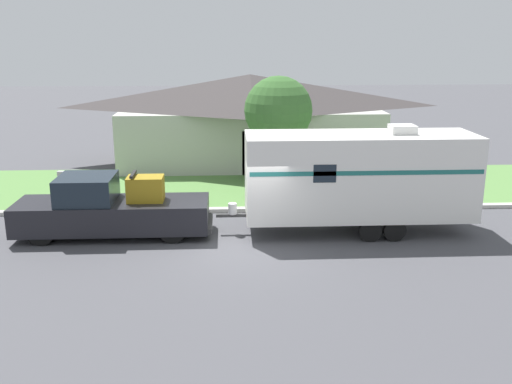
% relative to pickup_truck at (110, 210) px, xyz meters
% --- Properties ---
extents(ground_plane, '(120.00, 120.00, 0.00)m').
position_rel_pickup_truck_xyz_m(ground_plane, '(4.38, -1.34, -0.88)').
color(ground_plane, '#47474C').
extents(curb_strip, '(80.00, 0.30, 0.14)m').
position_rel_pickup_truck_xyz_m(curb_strip, '(4.38, 2.41, -0.81)').
color(curb_strip, beige).
rests_on(curb_strip, ground_plane).
extents(lawn_strip, '(80.00, 7.00, 0.03)m').
position_rel_pickup_truck_xyz_m(lawn_strip, '(4.38, 6.06, -0.86)').
color(lawn_strip, '#568442').
rests_on(lawn_strip, ground_plane).
extents(house_across_street, '(13.71, 6.78, 4.46)m').
position_rel_pickup_truck_xyz_m(house_across_street, '(5.00, 11.16, 1.43)').
color(house_across_street, '#B2B2A8').
rests_on(house_across_street, ground_plane).
extents(pickup_truck, '(6.29, 1.92, 2.08)m').
position_rel_pickup_truck_xyz_m(pickup_truck, '(0.00, 0.00, 0.00)').
color(pickup_truck, black).
rests_on(pickup_truck, ground_plane).
extents(travel_trailer, '(8.37, 2.27, 3.55)m').
position_rel_pickup_truck_xyz_m(travel_trailer, '(8.09, -0.00, 1.03)').
color(travel_trailer, black).
rests_on(travel_trailer, ground_plane).
extents(mailbox, '(0.48, 0.20, 1.39)m').
position_rel_pickup_truck_xyz_m(mailbox, '(-2.35, 3.40, 0.19)').
color(mailbox, brown).
rests_on(mailbox, ground_plane).
extents(tree_in_yard, '(2.64, 2.64, 4.85)m').
position_rel_pickup_truck_xyz_m(tree_in_yard, '(5.80, 4.09, 2.64)').
color(tree_in_yard, brown).
rests_on(tree_in_yard, ground_plane).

